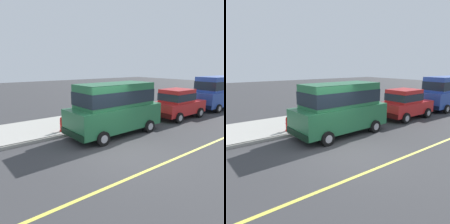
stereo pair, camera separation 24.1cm
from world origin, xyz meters
The scene contains 9 objects.
ground_plane centered at (0.00, 0.00, 0.00)m, with size 80.00×80.00×0.00m, color #38383A.
curb centered at (-3.20, 0.00, 0.07)m, with size 0.16×64.00×0.14m, color gray.
sidewalk centered at (-5.00, 0.00, 0.07)m, with size 3.60×64.00×0.14m, color #A8A59E.
lane_centre_line centered at (1.60, 0.00, 0.00)m, with size 0.12×57.60×0.01m, color #E0D64C.
car_green_van centered at (-2.09, 1.18, 1.39)m, with size 2.27×4.97×2.52m.
car_red_hatchback centered at (-2.20, 6.46, 0.98)m, with size 1.99×3.82×1.88m.
car_blue_van centered at (-2.18, 11.51, 1.39)m, with size 2.21×4.94×2.52m.
dog_black centered at (-4.65, 2.77, 0.43)m, with size 0.26×0.75×0.49m.
fire_hydrant centered at (-3.65, -0.95, 0.48)m, with size 0.34×0.24×0.72m.
Camera 1 is at (5.96, -5.24, 3.36)m, focal length 34.35 mm.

